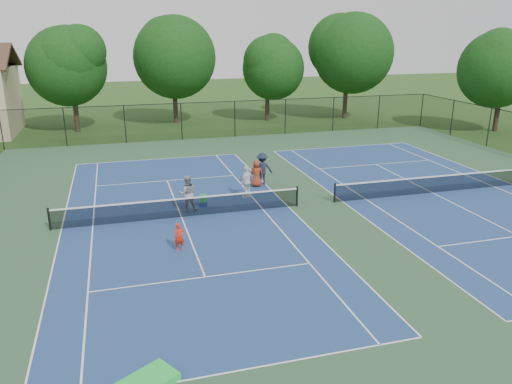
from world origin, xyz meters
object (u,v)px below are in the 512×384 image
object	(u,v)px
tree_back_c	(267,64)
ball_hopper	(203,198)
tree_back_a	(70,62)
tree_side_e	(504,65)
bystander_c	(256,173)
tree_back_d	(348,49)
tree_back_b	(173,53)
ball_crate	(204,204)
bystander_b	(262,169)
instructor	(187,193)
child_player	(179,237)
bystander_a	(247,182)

from	to	relation	value
tree_back_c	ball_hopper	distance (m)	26.55
tree_back_a	tree_side_e	bearing A→B (deg)	-15.52
tree_side_e	bystander_c	bearing A→B (deg)	-157.98
tree_back_d	tree_side_e	world-z (taller)	tree_back_d
tree_back_b	ball_crate	bearing A→B (deg)	-93.92
tree_back_b	bystander_b	distance (m)	22.65
tree_back_c	ball_crate	size ratio (longest dim) A/B	22.49
bystander_c	bystander_b	bearing A→B (deg)	-126.95
ball_crate	tree_back_b	bearing A→B (deg)	86.08
tree_back_b	ball_crate	world-z (taller)	tree_back_b
bystander_b	instructor	bearing A→B (deg)	39.12
tree_back_a	bystander_b	bearing A→B (deg)	-60.25
instructor	bystander_c	xyz separation A→B (m)	(4.43, 3.04, -0.14)
tree_back_c	ball_hopper	bearing A→B (deg)	-114.23
child_player	instructor	bearing A→B (deg)	70.34
tree_back_c	ball_hopper	xyz separation A→B (m)	(-10.70, -23.77, -5.01)
bystander_b	ball_hopper	bearing A→B (deg)	40.73
tree_back_b	tree_side_e	world-z (taller)	tree_back_b
bystander_a	ball_crate	bearing A→B (deg)	-19.47
tree_back_b	tree_back_d	bearing A→B (deg)	-6.71
bystander_c	tree_back_a	bearing A→B (deg)	-47.10
tree_side_e	ball_hopper	world-z (taller)	tree_side_e
tree_back_d	tree_side_e	distance (m)	14.18
instructor	bystander_b	world-z (taller)	bystander_b
tree_back_a	bystander_a	distance (m)	24.56
instructor	tree_back_c	bearing A→B (deg)	-114.25
bystander_b	ball_hopper	distance (m)	5.02
bystander_c	ball_hopper	distance (m)	4.43
child_player	bystander_a	world-z (taller)	bystander_a
tree_back_a	bystander_b	world-z (taller)	tree_back_a
tree_back_c	bystander_b	bearing A→B (deg)	-107.80
bystander_a	ball_hopper	xyz separation A→B (m)	(-2.54, -0.87, -0.41)
tree_back_d	tree_side_e	size ratio (longest dim) A/B	1.17
tree_side_e	bystander_a	world-z (taller)	tree_side_e
bystander_c	ball_hopper	size ratio (longest dim) A/B	4.21
tree_back_a	ball_crate	distance (m)	24.63
tree_side_e	bystander_b	world-z (taller)	tree_side_e
tree_side_e	bystander_b	size ratio (longest dim) A/B	4.70
tree_back_a	child_player	distance (m)	28.81
tree_back_b	instructor	bearing A→B (deg)	-95.79
tree_back_b	tree_side_e	size ratio (longest dim) A/B	1.13
tree_side_e	child_player	world-z (taller)	tree_side_e
tree_back_b	bystander_c	distance (m)	22.99
child_player	tree_back_a	bearing A→B (deg)	93.97
tree_side_e	bystander_b	xyz separation A→B (m)	(-24.68, -9.81, -4.86)
ball_hopper	tree_back_c	bearing A→B (deg)	65.77
instructor	bystander_c	bearing A→B (deg)	-144.28
tree_back_c	instructor	world-z (taller)	tree_back_c
bystander_b	tree_back_c	bearing A→B (deg)	-103.51
tree_back_d	ball_crate	xyz separation A→B (m)	(-18.70, -22.77, -6.68)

